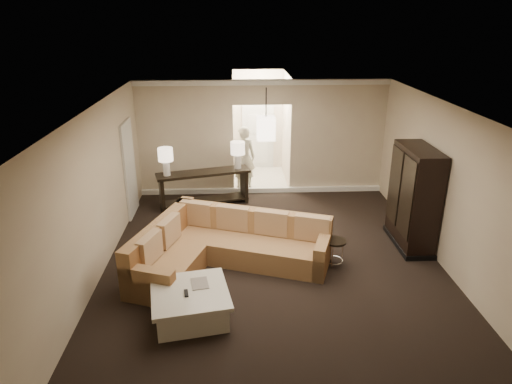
{
  "coord_description": "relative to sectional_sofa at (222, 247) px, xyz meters",
  "views": [
    {
      "loc": [
        -0.66,
        -6.76,
        4.21
      ],
      "look_at": [
        -0.28,
        1.2,
        1.09
      ],
      "focal_mm": 32.0,
      "sensor_mm": 36.0,
      "label": 1
    }
  ],
  "objects": [
    {
      "name": "ground",
      "position": [
        0.93,
        -0.41,
        -0.36
      ],
      "size": [
        8.0,
        8.0,
        0.0
      ],
      "primitive_type": "plane",
      "color": "black",
      "rests_on": "ground"
    },
    {
      "name": "wall_back",
      "position": [
        0.93,
        3.59,
        1.04
      ],
      "size": [
        6.0,
        0.04,
        2.8
      ],
      "primitive_type": "cube",
      "color": "beige",
      "rests_on": "ground"
    },
    {
      "name": "wall_left",
      "position": [
        -2.07,
        -0.41,
        1.04
      ],
      "size": [
        0.04,
        8.0,
        2.8
      ],
      "primitive_type": "cube",
      "color": "beige",
      "rests_on": "ground"
    },
    {
      "name": "wall_right",
      "position": [
        3.93,
        -0.41,
        1.04
      ],
      "size": [
        0.04,
        8.0,
        2.8
      ],
      "primitive_type": "cube",
      "color": "beige",
      "rests_on": "ground"
    },
    {
      "name": "ceiling",
      "position": [
        0.93,
        -0.41,
        2.44
      ],
      "size": [
        6.0,
        8.0,
        0.02
      ],
      "primitive_type": "cube",
      "color": "silver",
      "rests_on": "wall_back"
    },
    {
      "name": "crown_molding",
      "position": [
        0.93,
        3.54,
        2.37
      ],
      "size": [
        6.0,
        0.1,
        0.12
      ],
      "primitive_type": "cube",
      "color": "white",
      "rests_on": "wall_back"
    },
    {
      "name": "baseboard",
      "position": [
        0.93,
        3.54,
        -0.3
      ],
      "size": [
        6.0,
        0.1,
        0.12
      ],
      "primitive_type": "cube",
      "color": "white",
      "rests_on": "ground"
    },
    {
      "name": "side_door",
      "position": [
        -2.04,
        2.39,
        0.69
      ],
      "size": [
        0.05,
        0.9,
        2.1
      ],
      "primitive_type": "cube",
      "color": "silver",
      "rests_on": "ground"
    },
    {
      "name": "foyer",
      "position": [
        0.93,
        4.93,
        0.95
      ],
      "size": [
        1.44,
        2.02,
        2.8
      ],
      "color": "beige",
      "rests_on": "ground"
    },
    {
      "name": "sectional_sofa",
      "position": [
        0.0,
        0.0,
        0.0
      ],
      "size": [
        3.56,
        2.54,
        0.89
      ],
      "rotation": [
        0.0,
        0.0,
        -0.34
      ],
      "color": "brown",
      "rests_on": "ground"
    },
    {
      "name": "coffee_table",
      "position": [
        -0.43,
        -1.49,
        -0.13
      ],
      "size": [
        1.29,
        1.29,
        0.47
      ],
      "rotation": [
        0.0,
        0.0,
        0.18
      ],
      "color": "beige",
      "rests_on": "ground"
    },
    {
      "name": "console_table",
      "position": [
        -0.47,
        2.79,
        0.14
      ],
      "size": [
        2.2,
        1.03,
        0.83
      ],
      "rotation": [
        0.0,
        0.0,
        0.26
      ],
      "color": "black",
      "rests_on": "ground"
    },
    {
      "name": "armoire",
      "position": [
        3.62,
        0.64,
        0.58
      ],
      "size": [
        0.58,
        1.35,
        1.95
      ],
      "color": "black",
      "rests_on": "ground"
    },
    {
      "name": "drink_table",
      "position": [
        2.01,
        -0.08,
        -0.01
      ],
      "size": [
        0.39,
        0.39,
        0.49
      ],
      "rotation": [
        0.0,
        0.0,
        0.09
      ],
      "color": "black",
      "rests_on": "ground"
    },
    {
      "name": "table_lamp_left",
      "position": [
        -1.27,
        2.57,
        0.9
      ],
      "size": [
        0.33,
        0.33,
        0.63
      ],
      "color": "silver",
      "rests_on": "console_table"
    },
    {
      "name": "table_lamp_right",
      "position": [
        0.33,
        3.0,
        0.9
      ],
      "size": [
        0.33,
        0.33,
        0.63
      ],
      "color": "silver",
      "rests_on": "console_table"
    },
    {
      "name": "pendant_light",
      "position": [
        0.93,
        2.29,
        1.6
      ],
      "size": [
        0.38,
        0.38,
        1.09
      ],
      "color": "black",
      "rests_on": "ceiling"
    },
    {
      "name": "person",
      "position": [
        0.48,
        3.89,
        0.55
      ],
      "size": [
        0.65,
        0.44,
        1.8
      ],
      "primitive_type": "imported",
      "rotation": [
        0.0,
        0.0,
        3.15
      ],
      "color": "beige",
      "rests_on": "ground"
    }
  ]
}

